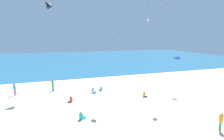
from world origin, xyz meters
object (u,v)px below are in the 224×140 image
(kite_green, at_px, (112,32))
(beach_chair_far_right, at_px, (94,91))
(person_4, at_px, (53,85))
(kite_pink, at_px, (148,19))
(kite_blue, at_px, (177,58))
(person_2, at_px, (15,89))
(kite_orange, at_px, (50,5))
(person_5, at_px, (144,95))
(kite_teal, at_px, (149,6))
(kite_black, at_px, (47,4))
(person_0, at_px, (101,89))
(person_7, at_px, (71,100))
(person_1, at_px, (82,116))
(person_3, at_px, (221,120))

(kite_green, bearing_deg, beach_chair_far_right, 110.05)
(beach_chair_far_right, bearing_deg, person_4, -160.81)
(kite_pink, relative_size, kite_blue, 0.82)
(kite_blue, bearing_deg, person_2, 165.40)
(kite_orange, bearing_deg, person_4, -91.69)
(kite_orange, relative_size, kite_blue, 0.79)
(beach_chair_far_right, distance_m, person_5, 6.71)
(kite_orange, xyz_separation_m, kite_teal, (18.41, 0.93, 1.09))
(person_5, distance_m, kite_teal, 20.25)
(person_2, distance_m, kite_black, 11.65)
(person_4, bearing_deg, kite_green, 75.98)
(person_0, distance_m, kite_blue, 11.02)
(person_4, relative_size, kite_orange, 1.50)
(person_7, relative_size, kite_pink, 0.66)
(person_0, bearing_deg, kite_blue, -157.27)
(person_1, relative_size, kite_black, 0.48)
(kite_pink, bearing_deg, person_4, -154.74)
(kite_black, height_order, kite_pink, kite_black)
(kite_pink, bearing_deg, person_5, -120.00)
(person_3, relative_size, kite_teal, 1.13)
(person_3, bearing_deg, person_5, 140.69)
(person_5, relative_size, kite_black, 0.42)
(kite_green, bearing_deg, person_1, -142.86)
(person_2, bearing_deg, person_4, 34.45)
(beach_chair_far_right, bearing_deg, kite_blue, 27.10)
(kite_black, bearing_deg, person_3, -49.22)
(beach_chair_far_right, distance_m, person_2, 10.03)
(person_7, distance_m, kite_pink, 25.16)
(person_3, xyz_separation_m, kite_teal, (5.61, 21.69, 12.71))
(person_4, relative_size, person_7, 2.21)
(kite_teal, bearing_deg, person_5, -120.06)
(kite_black, xyz_separation_m, kite_teal, (18.56, 6.67, 2.03))
(person_7, height_order, kite_teal, kite_teal)
(person_0, xyz_separation_m, person_2, (-10.95, 1.51, 0.67))
(person_5, relative_size, kite_blue, 0.52)
(person_3, height_order, kite_orange, kite_orange)
(person_7, bearing_deg, kite_green, 163.07)
(person_3, bearing_deg, person_1, -169.52)
(person_3, xyz_separation_m, kite_pink, (6.77, 23.74, 10.36))
(person_0, relative_size, kite_pink, 0.60)
(kite_pink, bearing_deg, kite_orange, -171.36)
(person_2, bearing_deg, beach_chair_far_right, 18.08)
(kite_black, distance_m, kite_pink, 21.57)
(person_2, relative_size, person_4, 0.98)
(person_1, relative_size, kite_pink, 0.71)
(person_4, height_order, person_7, person_4)
(person_2, height_order, person_5, person_2)
(kite_black, relative_size, kite_pink, 1.50)
(kite_orange, height_order, kite_green, kite_orange)
(kite_black, distance_m, kite_blue, 18.19)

